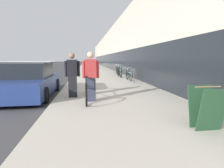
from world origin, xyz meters
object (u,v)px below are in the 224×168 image
at_px(person_bystander, 72,75).
at_px(sandwich_board_sign, 206,108).
at_px(bike_rack_hoop, 133,74).
at_px(cruiser_bike_middle, 120,72).
at_px(cruiser_bike_nearest, 129,75).
at_px(cruiser_bike_farthest, 118,70).
at_px(person_rider, 91,77).
at_px(parked_sedan_curbside, 30,81).
at_px(tandem_bicycle, 86,88).

relative_size(person_bystander, sandwich_board_sign, 1.86).
bearing_deg(bike_rack_hoop, cruiser_bike_middle, 93.06).
xyz_separation_m(person_bystander, cruiser_bike_nearest, (3.41, 4.89, -0.48)).
height_order(bike_rack_hoop, sandwich_board_sign, sandwich_board_sign).
bearing_deg(cruiser_bike_farthest, person_rider, -105.28).
relative_size(bike_rack_hoop, cruiser_bike_farthest, 0.46).
distance_m(cruiser_bike_nearest, parked_sedan_curbside, 6.53).
distance_m(cruiser_bike_farthest, sandwich_board_sign, 13.17).
xyz_separation_m(person_bystander, cruiser_bike_middle, (3.19, 7.19, -0.44)).
relative_size(person_bystander, cruiser_bike_farthest, 0.90).
bearing_deg(cruiser_bike_farthest, person_bystander, -110.00).
bearing_deg(person_bystander, bike_rack_hoop, 48.29).
height_order(tandem_bicycle, cruiser_bike_middle, cruiser_bike_middle).
height_order(cruiser_bike_nearest, parked_sedan_curbside, parked_sedan_curbside).
relative_size(cruiser_bike_middle, cruiser_bike_farthest, 0.96).
relative_size(bike_rack_hoop, cruiser_bike_nearest, 0.51).
bearing_deg(tandem_bicycle, cruiser_bike_farthest, 73.34).
bearing_deg(cruiser_bike_nearest, bike_rack_hoop, -92.04).
distance_m(cruiser_bike_nearest, sandwich_board_sign, 8.45).
bearing_deg(parked_sedan_curbside, cruiser_bike_middle, 50.81).
height_order(cruiser_bike_farthest, sandwich_board_sign, cruiser_bike_farthest).
bearing_deg(cruiser_bike_farthest, cruiser_bike_nearest, -91.06).
bearing_deg(cruiser_bike_farthest, tandem_bicycle, -106.66).
bearing_deg(person_rider, sandwich_board_sign, -50.77).
xyz_separation_m(cruiser_bike_farthest, parked_sedan_curbside, (-5.35, -8.60, 0.11)).
distance_m(sandwich_board_sign, parked_sedan_curbside, 6.62).
height_order(bike_rack_hoop, cruiser_bike_nearest, bike_rack_hoop).
height_order(person_bystander, sandwich_board_sign, person_bystander).
distance_m(person_rider, bike_rack_hoop, 5.29).
bearing_deg(person_bystander, cruiser_bike_middle, 66.07).
bearing_deg(cruiser_bike_nearest, parked_sedan_curbside, -143.63).
distance_m(cruiser_bike_farthest, parked_sedan_curbside, 10.13).
height_order(person_bystander, bike_rack_hoop, person_bystander).
height_order(cruiser_bike_middle, parked_sedan_curbside, parked_sedan_curbside).
xyz_separation_m(bike_rack_hoop, cruiser_bike_farthest, (0.13, 5.83, -0.12)).
bearing_deg(person_bystander, person_rider, -48.37).
relative_size(person_bystander, cruiser_bike_nearest, 1.01).
relative_size(cruiser_bike_nearest, cruiser_bike_middle, 0.94).
xyz_separation_m(person_rider, person_bystander, (-0.67, 0.75, -0.01)).
height_order(person_bystander, cruiser_bike_nearest, person_bystander).
xyz_separation_m(person_rider, cruiser_bike_nearest, (2.74, 5.64, -0.49)).
relative_size(tandem_bicycle, bike_rack_hoop, 3.35).
distance_m(person_rider, cruiser_bike_nearest, 6.29).
relative_size(tandem_bicycle, person_rider, 1.67).
height_order(tandem_bicycle, sandwich_board_sign, tandem_bicycle).
xyz_separation_m(tandem_bicycle, sandwich_board_sign, (2.44, -3.16, 0.06)).
relative_size(cruiser_bike_farthest, sandwich_board_sign, 2.05).
height_order(cruiser_bike_nearest, cruiser_bike_middle, cruiser_bike_middle).
bearing_deg(bike_rack_hoop, sandwich_board_sign, -93.31).
height_order(sandwich_board_sign, parked_sedan_curbside, parked_sedan_curbside).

